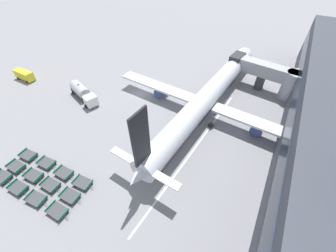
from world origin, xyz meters
TOP-DOWN VIEW (x-y plane):
  - ground_plane at (0.00, 0.00)m, footprint 500.00×500.00m
  - jet_bridge at (25.31, 16.03)m, footprint 17.02×6.25m
  - airplane at (15.60, 1.44)m, footprint 41.32×47.60m
  - fuel_tanker_primary at (-10.34, -7.59)m, footprint 9.40×5.20m
  - service_van at (-29.10, -9.10)m, footprint 5.53×2.38m
  - baggage_dolly_row_near_col_a at (-5.34, -28.99)m, footprint 3.39×2.03m
  - baggage_dolly_row_near_col_b at (-1.46, -28.92)m, footprint 3.36×1.96m
  - baggage_dolly_row_near_col_c at (2.35, -28.69)m, footprint 3.41×2.08m
  - baggage_dolly_row_near_col_d at (6.37, -28.40)m, footprint 3.35×1.93m
  - baggage_dolly_row_mid_a_col_a at (-5.30, -26.78)m, footprint 3.35×1.94m
  - baggage_dolly_row_mid_a_col_b at (-1.37, -26.46)m, footprint 3.39×2.04m
  - baggage_dolly_row_mid_a_col_c at (2.25, -26.26)m, footprint 3.35×1.93m
  - baggage_dolly_row_mid_a_col_d at (6.14, -26.03)m, footprint 3.37×1.99m
  - baggage_dolly_row_mid_b_col_a at (-5.68, -24.40)m, footprint 3.39×2.03m
  - baggage_dolly_row_mid_b_col_b at (-1.66, -23.94)m, footprint 3.38×2.02m
  - baggage_dolly_row_mid_b_col_c at (2.31, -23.84)m, footprint 3.35×1.94m
  - baggage_dolly_row_mid_b_col_d at (6.12, -23.64)m, footprint 3.39×2.05m
  - stand_guidance_stripe at (17.82, -8.74)m, footprint 2.61×35.38m

SIDE VIEW (x-z plane):
  - ground_plane at x=0.00m, z-range 0.00..0.00m
  - stand_guidance_stripe at x=17.82m, z-range 0.00..0.01m
  - baggage_dolly_row_near_col_a at x=-5.34m, z-range 0.02..0.94m
  - baggage_dolly_row_near_col_b at x=-1.46m, z-range 0.02..0.94m
  - baggage_dolly_row_near_col_c at x=2.35m, z-range 0.02..0.94m
  - baggage_dolly_row_near_col_d at x=6.37m, z-range 0.02..0.94m
  - baggage_dolly_row_mid_a_col_a at x=-5.30m, z-range 0.02..0.94m
  - baggage_dolly_row_mid_a_col_b at x=-1.37m, z-range 0.02..0.94m
  - baggage_dolly_row_mid_a_col_c at x=2.25m, z-range 0.02..0.94m
  - baggage_dolly_row_mid_a_col_d at x=6.14m, z-range 0.02..0.94m
  - baggage_dolly_row_mid_b_col_a at x=-5.68m, z-range 0.02..0.94m
  - baggage_dolly_row_mid_b_col_b at x=-1.66m, z-range 0.02..0.94m
  - baggage_dolly_row_mid_b_col_c at x=2.31m, z-range 0.02..0.94m
  - baggage_dolly_row_mid_b_col_d at x=6.12m, z-range 0.02..0.94m
  - service_van at x=-29.10m, z-range 0.10..2.46m
  - fuel_tanker_primary at x=-10.34m, z-range -0.25..2.88m
  - airplane at x=15.60m, z-range -3.36..10.62m
  - jet_bridge at x=25.31m, z-range 0.68..7.15m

